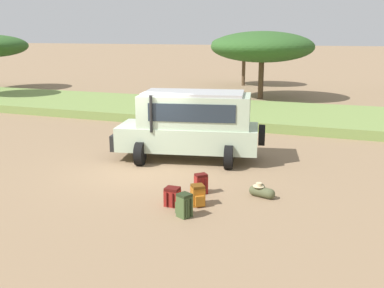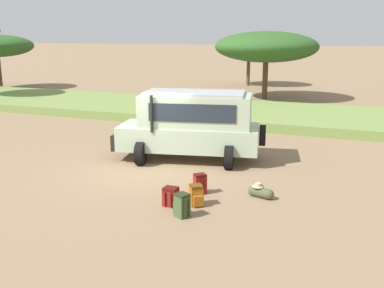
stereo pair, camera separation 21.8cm
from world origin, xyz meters
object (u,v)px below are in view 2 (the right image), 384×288
at_px(backpack_cluster_center, 196,196).
at_px(safari_vehicle, 192,124).
at_px(backpack_near_rear_wheel, 182,205).
at_px(acacia_tree_centre_back, 249,43).
at_px(backpack_outermost, 200,184).
at_px(duffel_bag_low_black_case, 261,192).
at_px(acacia_tree_right_mid, 266,47).
at_px(backpack_beside_front_wheel, 171,197).

bearing_deg(backpack_cluster_center, safari_vehicle, 112.83).
xyz_separation_m(backpack_near_rear_wheel, acacia_tree_centre_back, (-5.69, 28.57, 3.28)).
distance_m(backpack_cluster_center, backpack_near_rear_wheel, 0.82).
relative_size(backpack_near_rear_wheel, backpack_outermost, 1.04).
relative_size(safari_vehicle, acacia_tree_centre_back, 0.97).
distance_m(backpack_near_rear_wheel, duffel_bag_low_black_case, 2.53).
bearing_deg(backpack_near_rear_wheel, safari_vehicle, 108.67).
bearing_deg(backpack_outermost, duffel_bag_low_black_case, 10.07).
bearing_deg(backpack_outermost, acacia_tree_right_mid, 97.11).
xyz_separation_m(backpack_beside_front_wheel, acacia_tree_right_mid, (-2.02, 20.42, 3.27)).
distance_m(backpack_outermost, duffel_bag_low_black_case, 1.71).
xyz_separation_m(backpack_outermost, acacia_tree_right_mid, (-2.40, 19.27, 3.24)).
distance_m(safari_vehicle, backpack_beside_front_wheel, 4.64).
xyz_separation_m(backpack_near_rear_wheel, backpack_outermost, (-0.17, 1.72, -0.01)).
height_order(backpack_outermost, acacia_tree_right_mid, acacia_tree_right_mid).
height_order(backpack_cluster_center, duffel_bag_low_black_case, backpack_cluster_center).
relative_size(backpack_outermost, duffel_bag_low_black_case, 0.76).
distance_m(backpack_beside_front_wheel, duffel_bag_low_black_case, 2.52).
bearing_deg(backpack_near_rear_wheel, backpack_beside_front_wheel, 134.04).
distance_m(duffel_bag_low_black_case, acacia_tree_centre_back, 27.72).
xyz_separation_m(backpack_cluster_center, backpack_outermost, (-0.23, 0.90, 0.00)).
bearing_deg(acacia_tree_right_mid, duffel_bag_low_black_case, -77.85).
height_order(backpack_near_rear_wheel, duffel_bag_low_black_case, backpack_near_rear_wheel).
relative_size(backpack_cluster_center, acacia_tree_right_mid, 0.08).
bearing_deg(safari_vehicle, backpack_beside_front_wheel, -75.63).
relative_size(backpack_cluster_center, acacia_tree_centre_back, 0.10).
distance_m(backpack_cluster_center, acacia_tree_right_mid, 20.60).
bearing_deg(backpack_outermost, acacia_tree_centre_back, 101.62).
height_order(backpack_near_rear_wheel, acacia_tree_right_mid, acacia_tree_right_mid).
height_order(backpack_beside_front_wheel, backpack_cluster_center, backpack_cluster_center).
bearing_deg(backpack_cluster_center, acacia_tree_centre_back, 101.71).
distance_m(backpack_cluster_center, acacia_tree_centre_back, 28.53).
relative_size(backpack_near_rear_wheel, acacia_tree_centre_back, 0.11).
distance_m(backpack_beside_front_wheel, backpack_outermost, 1.21).
distance_m(backpack_beside_front_wheel, backpack_cluster_center, 0.67).
bearing_deg(backpack_cluster_center, backpack_near_rear_wheel, -94.58).
bearing_deg(acacia_tree_centre_back, acacia_tree_right_mid, -67.65).
height_order(backpack_beside_front_wheel, duffel_bag_low_black_case, backpack_beside_front_wheel).
height_order(safari_vehicle, backpack_beside_front_wheel, safari_vehicle).
height_order(acacia_tree_centre_back, acacia_tree_right_mid, acacia_tree_right_mid).
relative_size(backpack_beside_front_wheel, acacia_tree_centre_back, 0.09).
distance_m(backpack_near_rear_wheel, backpack_outermost, 1.73).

